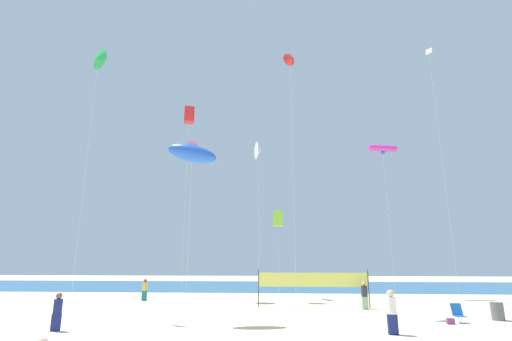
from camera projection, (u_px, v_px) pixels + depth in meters
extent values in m
plane|color=beige|center=(258.00, 341.00, 13.94)|extent=(120.00, 120.00, 0.00)
cube|color=#28608C|center=(274.00, 286.00, 43.78)|extent=(120.00, 20.00, 0.01)
cube|color=navy|center=(393.00, 324.00, 15.17)|extent=(0.38, 0.23, 0.80)
cylinder|color=white|center=(391.00, 305.00, 15.34)|extent=(0.40, 0.40, 0.66)
sphere|color=beige|center=(390.00, 293.00, 15.46)|extent=(0.30, 0.30, 0.30)
cube|color=#19727A|center=(144.00, 296.00, 27.86)|extent=(0.35, 0.21, 0.73)
cylinder|color=gold|center=(145.00, 287.00, 28.02)|extent=(0.36, 0.36, 0.60)
sphere|color=brown|center=(145.00, 281.00, 28.13)|extent=(0.27, 0.27, 0.27)
cube|color=navy|center=(56.00, 322.00, 15.91)|extent=(0.35, 0.21, 0.72)
cylinder|color=navy|center=(58.00, 306.00, 16.06)|extent=(0.36, 0.36, 0.60)
sphere|color=brown|center=(59.00, 296.00, 16.17)|extent=(0.27, 0.27, 0.27)
cube|color=#99B28C|center=(365.00, 303.00, 22.91)|extent=(0.37, 0.22, 0.76)
cylinder|color=#2D2D33|center=(364.00, 291.00, 23.07)|extent=(0.38, 0.38, 0.63)
sphere|color=tan|center=(364.00, 284.00, 23.18)|extent=(0.28, 0.28, 0.28)
cube|color=#1959B2|center=(460.00, 316.00, 17.90)|extent=(0.52, 0.48, 0.03)
cube|color=#1959B2|center=(457.00, 309.00, 18.25)|extent=(0.52, 0.23, 0.57)
cylinder|color=silver|center=(462.00, 320.00, 17.72)|extent=(0.03, 0.03, 0.32)
cylinder|color=silver|center=(459.00, 319.00, 18.00)|extent=(0.03, 0.03, 0.32)
cylinder|color=#595960|center=(497.00, 311.00, 18.77)|extent=(0.61, 0.61, 0.88)
cylinder|color=#4C4C51|center=(259.00, 288.00, 24.33)|extent=(0.08, 0.08, 2.40)
cylinder|color=#4C4C51|center=(369.00, 289.00, 23.74)|extent=(0.08, 0.08, 2.40)
cube|color=#EAE566|center=(313.00, 280.00, 24.16)|extent=(7.15, 0.13, 0.90)
cube|color=#7A3872|center=(451.00, 321.00, 17.55)|extent=(0.34, 0.17, 0.28)
cylinder|color=silver|center=(85.00, 176.00, 21.91)|extent=(0.01, 0.01, 15.67)
cone|color=green|center=(98.00, 58.00, 23.78)|extent=(1.34, 0.91, 1.39)
cylinder|color=silver|center=(259.00, 220.00, 32.41)|extent=(0.01, 0.01, 12.83)
cone|color=white|center=(259.00, 151.00, 33.93)|extent=(0.91, 1.69, 1.63)
cylinder|color=silver|center=(389.00, 219.00, 32.08)|extent=(0.01, 0.01, 12.94)
cylinder|color=#D833A5|center=(383.00, 148.00, 33.62)|extent=(2.57, 1.05, 0.57)
sphere|color=blue|center=(383.00, 152.00, 33.52)|extent=(0.34, 0.34, 0.34)
cylinder|color=silver|center=(189.00, 233.00, 19.37)|extent=(0.01, 0.01, 8.74)
ellipsoid|color=blue|center=(192.00, 153.00, 20.41)|extent=(2.97, 1.24, 1.52)
cube|color=pink|center=(192.00, 146.00, 20.50)|extent=(0.55, 0.06, 0.69)
cylinder|color=silver|center=(293.00, 175.00, 23.57)|extent=(0.01, 0.01, 16.61)
cone|color=red|center=(290.00, 59.00, 25.55)|extent=(0.96, 0.77, 0.91)
cylinder|color=silver|center=(278.00, 259.00, 27.85)|extent=(0.01, 0.01, 6.14)
cube|color=#8CD833|center=(278.00, 218.00, 28.58)|extent=(0.74, 0.74, 1.15)
cylinder|color=silver|center=(185.00, 201.00, 30.97)|extent=(0.01, 0.01, 15.59)
cube|color=red|center=(189.00, 115.00, 32.83)|extent=(1.08, 1.08, 1.39)
cylinder|color=silver|center=(443.00, 167.00, 27.71)|extent=(0.01, 0.01, 19.57)
pyramid|color=white|center=(428.00, 51.00, 30.09)|extent=(0.73, 0.72, 0.39)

